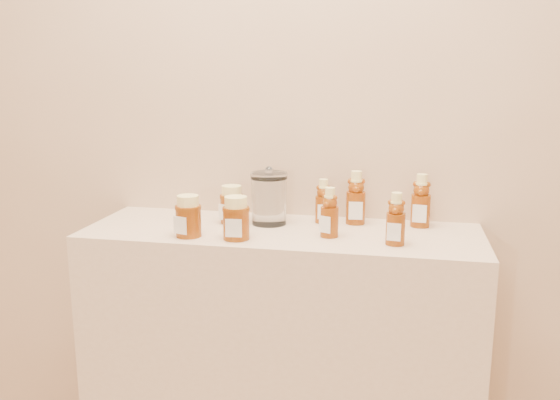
% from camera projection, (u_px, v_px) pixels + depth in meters
% --- Properties ---
extents(wall_back, '(3.50, 0.02, 2.70)m').
position_uv_depth(wall_back, '(294.00, 78.00, 1.89)').
color(wall_back, tan).
rests_on(wall_back, ground).
extents(display_table, '(1.20, 0.40, 0.90)m').
position_uv_depth(display_table, '(281.00, 366.00, 1.89)').
color(display_table, beige).
rests_on(display_table, ground).
extents(bear_bottle_back_left, '(0.06, 0.06, 0.16)m').
position_uv_depth(bear_bottle_back_left, '(323.00, 198.00, 1.87)').
color(bear_bottle_back_left, '#6C2C08').
rests_on(bear_bottle_back_left, display_table).
extents(bear_bottle_back_mid, '(0.07, 0.07, 0.19)m').
position_uv_depth(bear_bottle_back_mid, '(356.00, 194.00, 1.85)').
color(bear_bottle_back_mid, '#6C2C08').
rests_on(bear_bottle_back_mid, display_table).
extents(bear_bottle_back_right, '(0.07, 0.07, 0.19)m').
position_uv_depth(bear_bottle_back_right, '(421.00, 197.00, 1.82)').
color(bear_bottle_back_right, '#6C2C08').
rests_on(bear_bottle_back_right, display_table).
extents(bear_bottle_front_left, '(0.07, 0.07, 0.16)m').
position_uv_depth(bear_bottle_front_left, '(330.00, 209.00, 1.71)').
color(bear_bottle_front_left, '#6C2C08').
rests_on(bear_bottle_front_left, display_table).
extents(bear_bottle_front_right, '(0.06, 0.06, 0.17)m').
position_uv_depth(bear_bottle_front_right, '(396.00, 215.00, 1.63)').
color(bear_bottle_front_right, '#6C2C08').
rests_on(bear_bottle_front_right, display_table).
extents(honey_jar_left, '(0.10, 0.10, 0.12)m').
position_uv_depth(honey_jar_left, '(188.00, 216.00, 1.72)').
color(honey_jar_left, '#6C2C08').
rests_on(honey_jar_left, display_table).
extents(honey_jar_back, '(0.10, 0.10, 0.12)m').
position_uv_depth(honey_jar_back, '(232.00, 204.00, 1.87)').
color(honey_jar_back, '#6C2C08').
rests_on(honey_jar_back, display_table).
extents(honey_jar_front, '(0.09, 0.09, 0.12)m').
position_uv_depth(honey_jar_front, '(236.00, 218.00, 1.69)').
color(honey_jar_front, '#6C2C08').
rests_on(honey_jar_front, display_table).
extents(glass_canister, '(0.13, 0.13, 0.18)m').
position_uv_depth(glass_canister, '(269.00, 196.00, 1.85)').
color(glass_canister, white).
rests_on(glass_canister, display_table).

